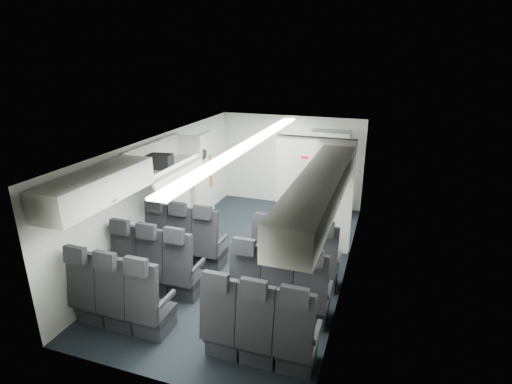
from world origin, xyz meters
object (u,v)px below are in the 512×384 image
Objects in this scene: seat_row_front at (238,252)px; seat_row_rear at (186,316)px; galley_unit at (329,173)px; seat_row_mid at (215,280)px; boarding_door at (203,176)px; carry_on_bag at (160,161)px; flight_attendant at (293,190)px.

seat_row_rear is (0.00, -1.80, 0.00)m from seat_row_front.
seat_row_rear is at bearing -100.65° from galley_unit.
seat_row_mid is at bearing -90.00° from seat_row_front.
seat_row_front is 2.71m from boarding_door.
carry_on_bag reaches higher than seat_row_mid.
seat_row_mid is 1.79× the size of boarding_door.
seat_row_rear is 4.25m from boarding_door.
galley_unit reaches higher than seat_row_mid.
boarding_door is at bearing 128.16° from seat_row_front.
carry_on_bag is at bearing 126.59° from seat_row_rear.
flight_attendant is at bearing 84.44° from seat_row_rear.
seat_row_front is 3.43m from galley_unit.
boarding_door is (-1.64, 2.99, 0.55)m from seat_row_mid.
seat_row_front is 2.05× the size of flight_attendant.
flight_attendant is at bearing -117.87° from galley_unit.
seat_row_rear is at bearing -174.46° from flight_attendant.
galley_unit is at bearing -16.77° from flight_attendant.
seat_row_rear is 2.05× the size of flight_attendant.
seat_row_front is 1.00× the size of seat_row_mid.
galley_unit is at bearing 79.35° from seat_row_rear.
seat_row_front is 0.90m from seat_row_mid.
boarding_door is 2.04m from flight_attendant.
seat_row_front is at bearing -178.96° from flight_attendant.
carry_on_bag reaches higher than boarding_door.
flight_attendant is 2.92m from carry_on_bag.
seat_row_front is 2.00m from carry_on_bag.
carry_on_bag is at bearing 149.71° from flight_attendant.
flight_attendant is (0.39, 3.99, 0.41)m from seat_row_rear.
seat_row_mid is at bearing -176.07° from flight_attendant.
seat_row_front is at bearing 90.00° from seat_row_rear.
seat_row_front is 8.43× the size of carry_on_bag.
flight_attendant is (2.03, 0.11, -0.14)m from boarding_door.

